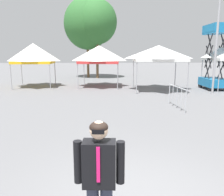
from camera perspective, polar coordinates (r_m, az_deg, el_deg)
The scene contains 9 objects.
canopy_tent_right_of_center at distance 19.39m, azimuth -19.15°, elevation 10.53°, with size 3.16×3.16×3.46m.
canopy_tent_behind_right at distance 18.49m, azimuth -3.24°, elevation 10.89°, with size 3.37×3.37×3.30m.
canopy_tent_far_left at distance 16.88m, azimuth 11.67°, elevation 10.94°, with size 3.75×3.75×3.24m.
scissor_lift at distance 18.67m, azimuth 24.29°, elevation 6.23°, with size 1.45×2.33×4.73m.
person_foreground at distance 3.09m, azimuth -3.21°, elevation -19.23°, with size 0.65×0.27×1.78m.
light_pole_near_lift at distance 16.76m, azimuth 25.42°, elevation 19.83°, with size 0.36×0.36×9.81m.
tree_behind_tents_right at distance 26.50m, azimuth -6.24°, elevation 18.08°, with size 5.13×5.13×8.77m.
tree_behind_tents_left at distance 25.62m, azimuth -3.82°, elevation 18.54°, with size 4.31×4.31×8.39m.
crowd_barrier_mid_lot at distance 11.38m, azimuth 16.05°, elevation 1.19°, with size 0.20×2.10×1.08m.
Camera 1 is at (-0.58, -3.49, 2.58)m, focal length 36.33 mm.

